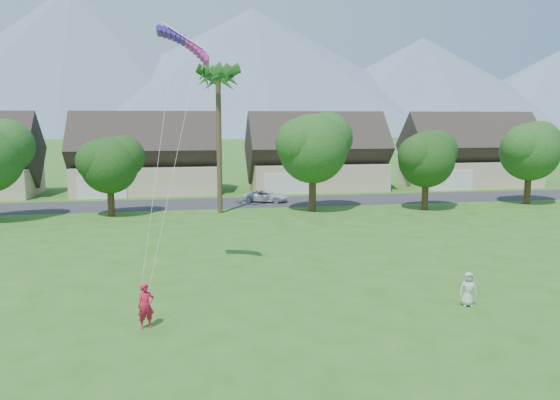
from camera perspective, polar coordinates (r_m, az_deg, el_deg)
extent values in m
plane|color=#2D6019|center=(20.18, 5.04, -14.98)|extent=(500.00, 500.00, 0.00)
cube|color=#2D2D30|center=(52.71, -4.48, -0.27)|extent=(90.00, 7.00, 0.01)
imported|color=red|center=(21.99, -13.84, -10.70)|extent=(0.76, 0.63, 1.78)
imported|color=beige|center=(25.17, 19.07, -8.79)|extent=(0.81, 0.62, 1.50)
imported|color=silver|center=(52.96, -1.46, 0.42)|extent=(4.59, 3.36, 1.16)
cone|color=slate|center=(283.64, -20.60, 13.44)|extent=(190.00, 190.00, 70.00)
cone|color=slate|center=(280.98, -2.79, 13.19)|extent=(240.00, 240.00, 62.00)
cone|color=slate|center=(305.10, 14.60, 11.44)|extent=(200.00, 200.00, 50.00)
cone|color=slate|center=(345.52, 26.94, 10.01)|extent=(180.00, 180.00, 45.00)
cube|color=beige|center=(61.36, -13.70, 2.16)|extent=(15.00, 8.00, 3.00)
cube|color=#382D28|center=(61.09, -13.81, 5.22)|extent=(15.75, 8.15, 8.15)
cube|color=silver|center=(57.83, -18.10, 1.21)|extent=(4.80, 0.12, 2.20)
cube|color=beige|center=(62.99, 3.82, 2.54)|extent=(15.00, 8.00, 3.00)
cube|color=#382D28|center=(62.74, 3.85, 5.53)|extent=(15.75, 8.15, 8.15)
cube|color=silver|center=(58.21, 0.74, 1.67)|extent=(4.80, 0.12, 2.20)
cube|color=beige|center=(69.95, 19.14, 2.68)|extent=(15.00, 8.00, 3.00)
cube|color=#382D28|center=(69.72, 19.27, 5.37)|extent=(15.75, 8.15, 8.15)
cube|color=silver|center=(64.45, 17.59, 1.94)|extent=(4.80, 0.12, 2.20)
cylinder|color=#47301C|center=(47.29, -17.23, -0.32)|extent=(0.56, 0.56, 2.18)
sphere|color=#214916|center=(46.93, -17.40, 3.46)|extent=(4.62, 4.62, 4.62)
cylinder|color=#47301C|center=(47.60, 3.40, 0.50)|extent=(0.62, 0.62, 2.82)
sphere|color=#214916|center=(47.20, 3.45, 5.37)|extent=(5.98, 5.98, 5.98)
cylinder|color=#47301C|center=(49.95, 14.91, 0.31)|extent=(0.58, 0.58, 2.30)
sphere|color=#214916|center=(49.60, 15.05, 4.10)|extent=(4.90, 4.90, 4.90)
cylinder|color=#47301C|center=(56.66, 24.43, 0.90)|extent=(0.60, 0.60, 2.56)
sphere|color=#214916|center=(56.34, 24.66, 4.61)|extent=(5.44, 5.44, 5.44)
cylinder|color=#4C3D26|center=(46.50, -6.38, 5.96)|extent=(0.44, 0.44, 12.00)
sphere|color=#286021|center=(46.65, -6.51, 13.71)|extent=(3.00, 3.00, 3.00)
cube|color=#4419C0|center=(27.11, -11.35, 15.95)|extent=(1.46, 1.13, 0.50)
cube|color=#C524A7|center=(27.12, -8.34, 16.02)|extent=(1.46, 1.13, 0.50)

